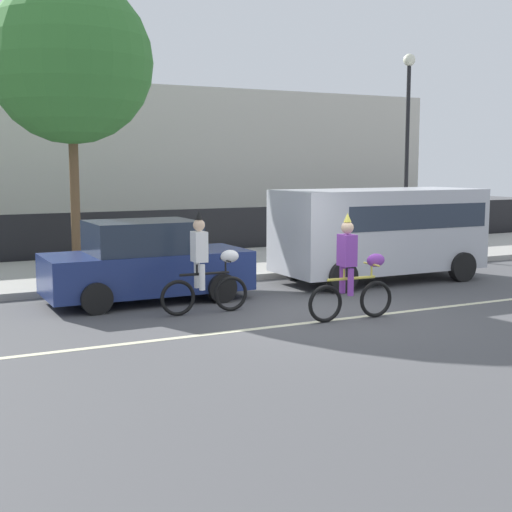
{
  "coord_description": "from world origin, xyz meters",
  "views": [
    {
      "loc": [
        -7.03,
        -11.01,
        2.76
      ],
      "look_at": [
        -0.85,
        1.2,
        1.0
      ],
      "focal_mm": 50.0,
      "sensor_mm": 36.0,
      "label": 1
    }
  ],
  "objects_px": {
    "parked_van_silver": "(382,227)",
    "parade_cyclist_zebra": "(205,269)",
    "parked_car_navy": "(146,263)",
    "street_lamp_post": "(408,123)",
    "parade_cyclist_purple": "(352,273)"
  },
  "relations": [
    {
      "from": "parade_cyclist_purple",
      "to": "parked_car_navy",
      "type": "relative_size",
      "value": 0.47
    },
    {
      "from": "parade_cyclist_purple",
      "to": "parked_van_silver",
      "type": "bearing_deg",
      "value": 46.8
    },
    {
      "from": "parked_van_silver",
      "to": "parade_cyclist_zebra",
      "type": "bearing_deg",
      "value": -162.67
    },
    {
      "from": "parade_cyclist_zebra",
      "to": "parade_cyclist_purple",
      "type": "bearing_deg",
      "value": -38.55
    },
    {
      "from": "parade_cyclist_zebra",
      "to": "parade_cyclist_purple",
      "type": "distance_m",
      "value": 2.71
    },
    {
      "from": "parked_van_silver",
      "to": "street_lamp_post",
      "type": "xyz_separation_m",
      "value": [
        3.51,
        3.52,
        2.71
      ]
    },
    {
      "from": "parked_car_navy",
      "to": "street_lamp_post",
      "type": "bearing_deg",
      "value": 20.39
    },
    {
      "from": "parade_cyclist_zebra",
      "to": "parked_car_navy",
      "type": "relative_size",
      "value": 0.47
    },
    {
      "from": "parade_cyclist_zebra",
      "to": "street_lamp_post",
      "type": "distance_m",
      "value": 10.63
    },
    {
      "from": "parade_cyclist_zebra",
      "to": "parked_van_silver",
      "type": "relative_size",
      "value": 0.38
    },
    {
      "from": "street_lamp_post",
      "to": "parked_van_silver",
      "type": "bearing_deg",
      "value": -134.91
    },
    {
      "from": "parade_cyclist_purple",
      "to": "parked_van_silver",
      "type": "height_order",
      "value": "parked_van_silver"
    },
    {
      "from": "parade_cyclist_purple",
      "to": "street_lamp_post",
      "type": "bearing_deg",
      "value": 45.91
    },
    {
      "from": "parade_cyclist_purple",
      "to": "parked_car_navy",
      "type": "xyz_separation_m",
      "value": [
        -2.72,
        3.37,
        -0.06
      ]
    },
    {
      "from": "parade_cyclist_zebra",
      "to": "street_lamp_post",
      "type": "height_order",
      "value": "street_lamp_post"
    }
  ]
}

